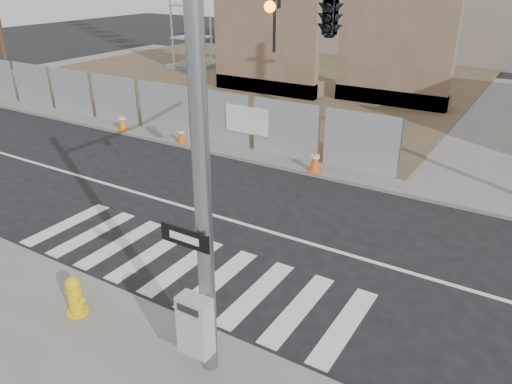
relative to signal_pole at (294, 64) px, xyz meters
The scene contains 10 objects.
ground 5.77m from the signal_pole, 140.66° to the left, with size 100.00×100.00×0.00m, color black.
sidewalk_far 16.91m from the signal_pole, 98.84° to the left, with size 50.00×20.00×0.12m, color slate.
signal_pole is the anchor object (origin of this frame).
chain_link_fence 14.80m from the signal_pole, 150.58° to the left, with size 24.60×0.04×2.00m, color gray.
concrete_wall_left 17.92m from the signal_pole, 122.11° to the left, with size 6.00×1.30×8.00m.
concrete_wall_right 16.46m from the signal_pole, 100.52° to the left, with size 5.50×1.30×8.00m.
fire_hydrant 6.03m from the signal_pole, 135.94° to the right, with size 0.52×0.51×0.82m.
traffic_cone_b 13.50m from the signal_pole, 150.71° to the left, with size 0.44×0.44×0.77m.
traffic_cone_c 11.08m from the signal_pole, 142.06° to the left, with size 0.34×0.34×0.65m.
traffic_cone_d 7.94m from the signal_pole, 110.53° to the left, with size 0.51×0.51×0.80m.
Camera 1 is at (6.58, -9.97, 6.32)m, focal length 35.00 mm.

